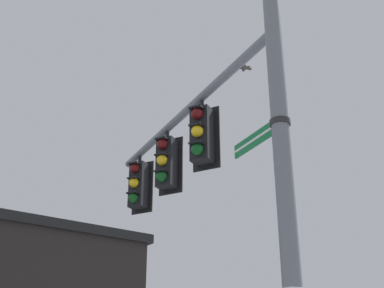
# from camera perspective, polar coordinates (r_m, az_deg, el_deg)

# --- Properties ---
(signal_pole) EXTENTS (0.25, 0.25, 7.09)m
(signal_pole) POSITION_cam_1_polar(r_m,az_deg,el_deg) (7.05, 10.13, -6.60)
(signal_pole) COLOR slate
(signal_pole) RESTS_ON ground
(mast_arm) EXTENTS (5.09, 3.52, 0.16)m
(mast_arm) POSITION_cam_1_polar(r_m,az_deg,el_deg) (10.48, -0.88, 3.30)
(mast_arm) COLOR slate
(traffic_light_nearest_pole) EXTENTS (0.54, 0.49, 1.31)m
(traffic_light_nearest_pole) POSITION_cam_1_polar(r_m,az_deg,el_deg) (9.52, 1.04, 1.03)
(traffic_light_nearest_pole) COLOR black
(traffic_light_mid_inner) EXTENTS (0.54, 0.49, 1.31)m
(traffic_light_mid_inner) POSITION_cam_1_polar(r_m,az_deg,el_deg) (10.76, -2.79, -2.01)
(traffic_light_mid_inner) COLOR black
(traffic_light_mid_outer) EXTENTS (0.54, 0.49, 1.31)m
(traffic_light_mid_outer) POSITION_cam_1_polar(r_m,az_deg,el_deg) (12.07, -5.82, -4.40)
(traffic_light_mid_outer) COLOR black
(street_name_sign) EXTENTS (1.13, 0.82, 0.22)m
(street_name_sign) POSITION_cam_1_polar(r_m,az_deg,el_deg) (7.74, 7.98, 1.27)
(street_name_sign) COLOR #147238
(bird_flying) EXTENTS (0.35, 0.30, 0.10)m
(bird_flying) POSITION_cam_1_polar(r_m,az_deg,el_deg) (13.42, 5.64, 8.14)
(bird_flying) COLOR #4C4742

